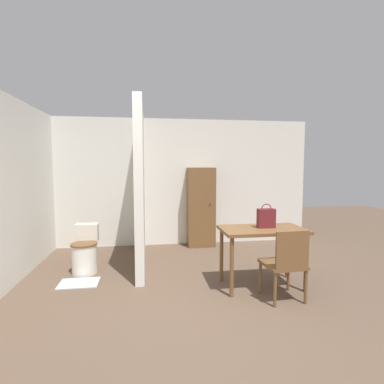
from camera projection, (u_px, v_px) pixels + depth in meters
ground_plane at (205, 333)px, 2.83m from camera, size 16.00×16.00×0.00m
wall_back at (173, 182)px, 6.01m from camera, size 5.53×0.12×2.50m
wall_left at (11, 191)px, 3.99m from camera, size 0.12×4.28×2.50m
partition_wall at (140, 186)px, 4.83m from camera, size 0.12×2.09×2.50m
dining_table at (262, 236)px, 3.88m from camera, size 1.08×0.62×0.78m
wooden_chair at (286, 262)px, 3.47m from camera, size 0.47×0.47×0.86m
toilet at (85, 252)px, 4.44m from camera, size 0.38×0.53×0.69m
handbag at (266, 218)px, 3.89m from camera, size 0.23×0.10×0.32m
wooden_cabinet at (201, 207)px, 5.88m from camera, size 0.53×0.38×1.54m
bath_mat at (79, 283)px, 4.02m from camera, size 0.51×0.37×0.01m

